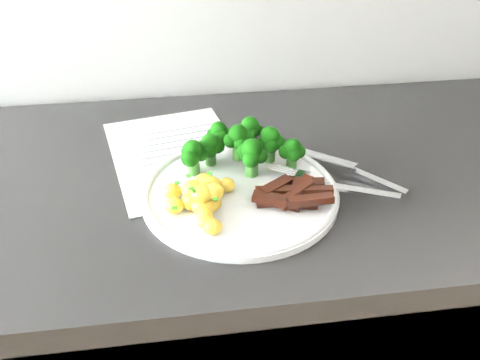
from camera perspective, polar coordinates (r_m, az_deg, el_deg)
counter at (r=1.16m, az=-2.34°, el=-18.10°), size 2.36×0.59×0.89m
recipe_paper at (r=0.90m, az=-6.84°, el=2.77°), size 0.27×0.33×0.00m
plate at (r=0.79m, az=0.00°, el=-1.28°), size 0.30×0.30×0.02m
broccoli at (r=0.83m, az=0.03°, el=3.89°), size 0.20×0.12×0.07m
potatoes at (r=0.75m, az=-4.12°, el=-1.87°), size 0.11×0.13×0.04m
beef_strips at (r=0.77m, az=5.53°, el=-1.62°), size 0.12×0.09×0.03m
fork at (r=0.81m, az=10.24°, el=-0.46°), size 0.18×0.13×0.02m
knife at (r=0.85m, az=13.04°, el=0.56°), size 0.16×0.15×0.02m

